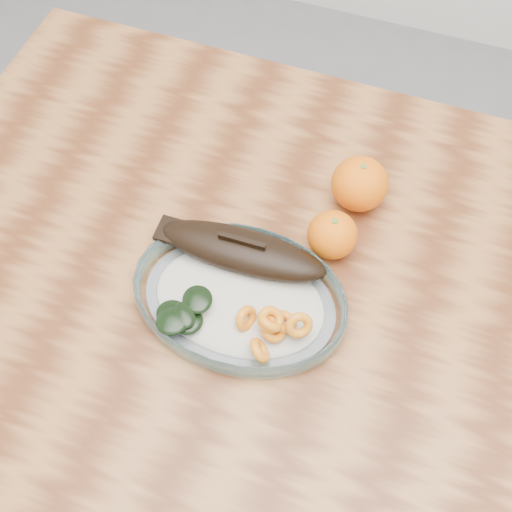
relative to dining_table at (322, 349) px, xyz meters
name	(u,v)px	position (x,y,z in m)	size (l,w,h in m)	color
ground	(296,462)	(0.00, 0.00, -0.65)	(3.00, 3.00, 0.00)	slate
dining_table	(322,349)	(0.00, 0.00, 0.00)	(1.20, 0.80, 0.75)	#5D2E16
plated_meal	(240,295)	(-0.11, -0.02, 0.12)	(0.49, 0.49, 0.08)	white
orange_left	(360,184)	(-0.01, 0.18, 0.14)	(0.08, 0.08, 0.08)	orange
orange_right	(332,235)	(-0.03, 0.10, 0.13)	(0.06, 0.06, 0.06)	orange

